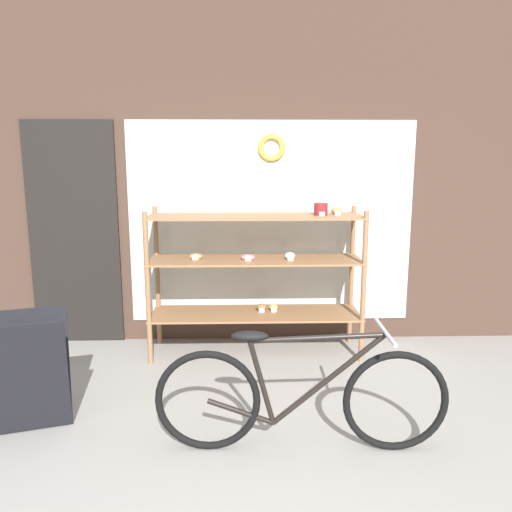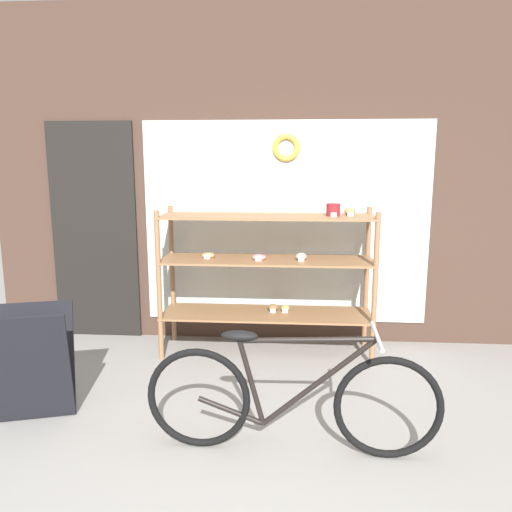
% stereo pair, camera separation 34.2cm
% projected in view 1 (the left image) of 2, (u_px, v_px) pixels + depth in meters
% --- Properties ---
extents(ground_plane, '(30.00, 30.00, 0.00)m').
position_uv_depth(ground_plane, '(257.00, 504.00, 2.56)').
color(ground_plane, gray).
extents(storefront_facade, '(5.28, 0.13, 3.16)m').
position_uv_depth(storefront_facade, '(245.00, 182.00, 4.70)').
color(storefront_facade, '#473328').
rests_on(storefront_facade, ground_plane).
extents(display_case, '(1.88, 0.52, 1.37)m').
position_uv_depth(display_case, '(257.00, 265.00, 4.45)').
color(display_case, '#8E6642').
rests_on(display_case, ground_plane).
extents(bicycle, '(1.76, 0.46, 0.77)m').
position_uv_depth(bicycle, '(300.00, 397.00, 2.98)').
color(bicycle, black).
rests_on(bicycle, ground_plane).
extents(sandwich_board, '(0.59, 0.51, 0.77)m').
position_uv_depth(sandwich_board, '(27.00, 374.00, 3.18)').
color(sandwich_board, black).
rests_on(sandwich_board, ground_plane).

